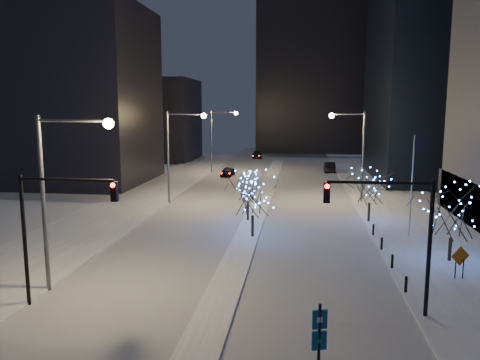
% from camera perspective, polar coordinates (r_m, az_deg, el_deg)
% --- Properties ---
extents(ground, '(160.00, 160.00, 0.00)m').
position_cam_1_polar(ground, '(24.64, -3.19, -16.14)').
color(ground, silver).
rests_on(ground, ground).
extents(road, '(20.00, 130.00, 0.02)m').
position_cam_1_polar(road, '(58.04, 3.10, -1.52)').
color(road, '#A3A8B1').
rests_on(road, ground).
extents(median, '(2.00, 80.00, 0.15)m').
position_cam_1_polar(median, '(53.13, 2.71, -2.40)').
color(median, white).
rests_on(median, ground).
extents(east_sidewalk, '(10.00, 90.00, 0.15)m').
position_cam_1_polar(east_sidewalk, '(44.55, 21.29, -5.20)').
color(east_sidewalk, white).
rests_on(east_sidewalk, ground).
extents(west_sidewalk, '(8.00, 90.00, 0.15)m').
position_cam_1_polar(west_sidewalk, '(46.86, -15.71, -4.25)').
color(west_sidewalk, white).
rests_on(west_sidewalk, ground).
extents(filler_west_near, '(22.00, 18.00, 24.00)m').
position_cam_1_polar(filler_west_near, '(69.82, -20.40, 9.58)').
color(filler_west_near, black).
rests_on(filler_west_near, ground).
extents(filler_west_far, '(18.00, 16.00, 16.00)m').
position_cam_1_polar(filler_west_far, '(96.80, -10.92, 7.22)').
color(filler_west_far, black).
rests_on(filler_west_far, ground).
extents(horizon_block, '(24.00, 14.00, 42.00)m').
position_cam_1_polar(horizon_block, '(114.47, 8.47, 14.02)').
color(horizon_block, black).
rests_on(horizon_block, ground).
extents(street_lamp_w_near, '(4.40, 0.56, 10.00)m').
position_cam_1_polar(street_lamp_w_near, '(27.57, -21.10, 0.10)').
color(street_lamp_w_near, '#595E66').
rests_on(street_lamp_w_near, ground).
extents(street_lamp_w_mid, '(4.40, 0.56, 10.00)m').
position_cam_1_polar(street_lamp_w_mid, '(50.82, -7.64, 4.33)').
color(street_lamp_w_mid, '#595E66').
rests_on(street_lamp_w_mid, ground).
extents(street_lamp_w_far, '(4.40, 0.56, 10.00)m').
position_cam_1_polar(street_lamp_w_far, '(75.21, -2.73, 5.82)').
color(street_lamp_w_far, '#595E66').
rests_on(street_lamp_w_far, ground).
extents(street_lamp_east, '(3.90, 0.56, 10.00)m').
position_cam_1_polar(street_lamp_east, '(52.44, 13.83, 4.24)').
color(street_lamp_east, '#595E66').
rests_on(street_lamp_east, ground).
extents(traffic_signal_west, '(5.26, 0.43, 7.00)m').
position_cam_1_polar(traffic_signal_west, '(25.92, -22.01, -4.38)').
color(traffic_signal_west, black).
rests_on(traffic_signal_west, ground).
extents(traffic_signal_east, '(5.26, 0.43, 7.00)m').
position_cam_1_polar(traffic_signal_east, '(24.11, 18.65, -5.16)').
color(traffic_signal_east, black).
rests_on(traffic_signal_east, ground).
extents(flagpoles, '(1.35, 2.60, 8.00)m').
position_cam_1_polar(flagpoles, '(40.66, 20.35, 0.35)').
color(flagpoles, silver).
rests_on(flagpoles, east_sidewalk).
extents(bollards, '(0.16, 12.16, 0.90)m').
position_cam_1_polar(bollards, '(33.96, 17.45, -8.36)').
color(bollards, black).
rests_on(bollards, east_sidewalk).
extents(car_near, '(1.99, 4.26, 1.41)m').
position_cam_1_polar(car_near, '(71.76, -1.52, 1.04)').
color(car_near, black).
rests_on(car_near, ground).
extents(car_mid, '(1.75, 4.97, 1.63)m').
position_cam_1_polar(car_mid, '(78.05, 10.83, 1.59)').
color(car_mid, black).
rests_on(car_mid, ground).
extents(car_far, '(2.29, 4.87, 1.37)m').
position_cam_1_polar(car_far, '(97.57, 2.08, 3.08)').
color(car_far, black).
rests_on(car_far, ground).
extents(holiday_tree_median_near, '(5.30, 5.30, 5.02)m').
position_cam_1_polar(holiday_tree_median_near, '(37.17, 1.56, -2.09)').
color(holiday_tree_median_near, black).
rests_on(holiday_tree_median_near, median).
extents(holiday_tree_median_far, '(4.31, 4.31, 4.47)m').
position_cam_1_polar(holiday_tree_median_far, '(42.71, 0.97, -0.99)').
color(holiday_tree_median_far, black).
rests_on(holiday_tree_median_far, median).
extents(holiday_tree_plaza_near, '(5.12, 5.12, 5.22)m').
position_cam_1_polar(holiday_tree_plaza_near, '(34.32, 24.47, -3.78)').
color(holiday_tree_plaza_near, black).
rests_on(holiday_tree_plaza_near, east_sidewalk).
extents(holiday_tree_plaza_far, '(4.70, 4.70, 4.86)m').
position_cam_1_polar(holiday_tree_plaza_far, '(43.78, 15.56, -0.86)').
color(holiday_tree_plaza_far, black).
rests_on(holiday_tree_plaza_far, east_sidewalk).
extents(wayfinding_sign, '(0.57, 0.24, 3.24)m').
position_cam_1_polar(wayfinding_sign, '(18.56, 9.64, -18.23)').
color(wayfinding_sign, black).
rests_on(wayfinding_sign, ground).
extents(construction_sign, '(1.18, 0.45, 2.04)m').
position_cam_1_polar(construction_sign, '(31.45, 25.24, -8.71)').
color(construction_sign, black).
rests_on(construction_sign, east_sidewalk).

